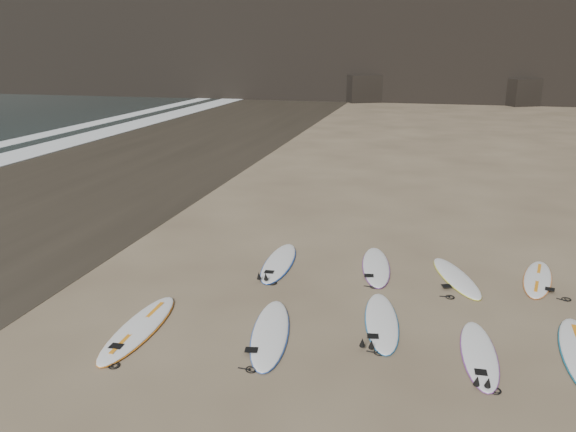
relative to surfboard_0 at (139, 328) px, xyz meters
The scene contains 10 objects.
ground 4.65m from the surfboard_0, 13.10° to the left, with size 240.00×240.00×0.00m, color #897559.
wet_sand 13.93m from the surfboard_0, 127.46° to the left, with size 12.00×200.00×0.01m, color #383026.
surfboard_0 is the anchor object (origin of this frame).
surfboard_1 2.43m from the surfboard_0, ahead, with size 0.64×2.65×0.10m, color white.
surfboard_2 4.52m from the surfboard_0, 17.32° to the left, with size 0.59×2.47×0.09m, color white.
surfboard_3 6.04m from the surfboard_0, ahead, with size 0.56×2.33×0.08m, color white.
surfboard_5 4.14m from the surfboard_0, 66.29° to the left, with size 0.63×2.63×0.09m, color white.
surfboard_6 5.70m from the surfboard_0, 46.09° to the left, with size 0.61×2.54×0.09m, color white.
surfboard_7 6.94m from the surfboard_0, 33.90° to the left, with size 0.57×2.39×0.09m, color white.
surfboard_8 8.64m from the surfboard_0, 29.38° to the left, with size 0.56×2.32×0.08m, color white.
Camera 1 is at (0.37, -9.40, 5.00)m, focal length 35.00 mm.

